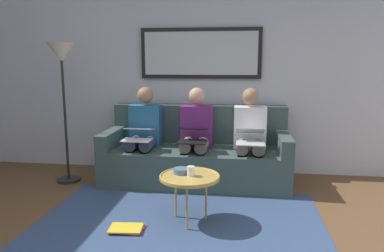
# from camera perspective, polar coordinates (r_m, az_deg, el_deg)

# --- Properties ---
(wall_rear) EXTENTS (6.00, 0.12, 2.60)m
(wall_rear) POSITION_cam_1_polar(r_m,az_deg,el_deg) (4.84, 1.46, 8.29)
(wall_rear) COLOR #B7BCC6
(wall_rear) RESTS_ON ground_plane
(area_rug) EXTENTS (2.60, 1.80, 0.01)m
(area_rug) POSITION_cam_1_polar(r_m,az_deg,el_deg) (3.42, -1.99, -14.93)
(area_rug) COLOR #33476B
(area_rug) RESTS_ON ground_plane
(couch) EXTENTS (2.20, 0.90, 0.90)m
(couch) POSITION_cam_1_polar(r_m,az_deg,el_deg) (4.50, 0.72, -4.58)
(couch) COLOR #384C47
(couch) RESTS_ON ground_plane
(framed_mirror) EXTENTS (1.54, 0.05, 0.64)m
(framed_mirror) POSITION_cam_1_polar(r_m,az_deg,el_deg) (4.74, 1.34, 11.28)
(framed_mirror) COLOR black
(coffee_table) EXTENTS (0.54, 0.54, 0.45)m
(coffee_table) POSITION_cam_1_polar(r_m,az_deg,el_deg) (3.30, -0.38, -8.04)
(coffee_table) COLOR tan
(coffee_table) RESTS_ON ground_plane
(cup) EXTENTS (0.07, 0.07, 0.09)m
(cup) POSITION_cam_1_polar(r_m,az_deg,el_deg) (3.28, -0.18, -7.07)
(cup) COLOR silver
(cup) RESTS_ON coffee_table
(bowl) EXTENTS (0.14, 0.14, 0.05)m
(bowl) POSITION_cam_1_polar(r_m,az_deg,el_deg) (3.35, -1.75, -7.03)
(bowl) COLOR slate
(bowl) RESTS_ON coffee_table
(person_left) EXTENTS (0.38, 0.58, 1.14)m
(person_left) POSITION_cam_1_polar(r_m,az_deg,el_deg) (4.34, 9.04, -1.24)
(person_left) COLOR silver
(person_left) RESTS_ON couch
(laptop_silver) EXTENTS (0.31, 0.39, 0.17)m
(laptop_silver) POSITION_cam_1_polar(r_m,az_deg,el_deg) (4.11, 9.11, -1.56)
(laptop_silver) COLOR silver
(person_middle) EXTENTS (0.38, 0.58, 1.14)m
(person_middle) POSITION_cam_1_polar(r_m,az_deg,el_deg) (4.37, 0.62, -1.03)
(person_middle) COLOR #66236B
(person_middle) RESTS_ON couch
(laptop_black) EXTENTS (0.32, 0.38, 0.16)m
(laptop_black) POSITION_cam_1_polar(r_m,az_deg,el_deg) (4.13, 0.21, -1.32)
(laptop_black) COLOR black
(person_right) EXTENTS (0.38, 0.58, 1.14)m
(person_right) POSITION_cam_1_polar(r_m,az_deg,el_deg) (4.49, -7.51, -0.81)
(person_right) COLOR #235B84
(person_right) RESTS_ON couch
(laptop_white) EXTENTS (0.32, 0.33, 0.14)m
(laptop_white) POSITION_cam_1_polar(r_m,az_deg,el_deg) (4.25, -8.40, -1.20)
(laptop_white) COLOR white
(magazine_stack) EXTENTS (0.31, 0.25, 0.03)m
(magazine_stack) POSITION_cam_1_polar(r_m,az_deg,el_deg) (3.34, -10.19, -15.46)
(magazine_stack) COLOR red
(magazine_stack) RESTS_ON ground_plane
(standing_lamp) EXTENTS (0.32, 0.32, 1.66)m
(standing_lamp) POSITION_cam_1_polar(r_m,az_deg,el_deg) (4.56, -19.63, 8.50)
(standing_lamp) COLOR black
(standing_lamp) RESTS_ON ground_plane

